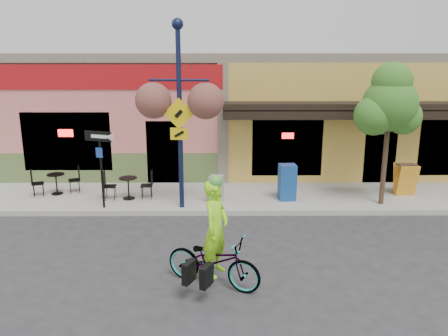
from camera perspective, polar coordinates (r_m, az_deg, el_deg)
name	(u,v)px	position (r m, az deg, el deg)	size (l,w,h in m)	color
ground	(260,222)	(12.04, 4.71, -7.05)	(90.00, 90.00, 0.00)	#2D2D30
sidewalk	(255,197)	(13.89, 4.01, -3.79)	(24.00, 3.00, 0.15)	#9E9B93
curb	(258,213)	(12.53, 4.50, -5.82)	(24.00, 0.12, 0.15)	#A8A59E
building	(246,109)	(18.83, 2.87, 7.73)	(18.20, 8.20, 4.50)	#D67069
bicycle	(213,261)	(8.67, -1.41, -12.04)	(0.69, 1.97, 1.04)	#9B280E
cyclist_rider	(216,240)	(8.49, -1.08, -9.44)	(0.69, 0.45, 1.89)	#9FFF1A
lamp_post	(180,117)	(12.18, -5.79, 6.64)	(1.67, 0.67, 5.23)	#131A3B
one_way_sign	(102,170)	(12.84, -15.70, -0.25)	(0.86, 0.19, 2.24)	black
cafe_set_left	(56,181)	(14.76, -21.07, -1.60)	(1.43, 0.72, 0.86)	black
cafe_set_right	(128,185)	(13.63, -12.39, -2.18)	(1.47, 0.74, 0.88)	black
newspaper_box_blue	(287,182)	(13.35, 8.25, -1.85)	(0.49, 0.44, 1.10)	navy
newspaper_box_grey	(216,189)	(12.98, -0.99, -2.79)	(0.38, 0.35, 0.82)	#A5A5A5
street_tree	(387,135)	(13.33, 20.53, 4.12)	(1.62, 1.62, 4.16)	#3D7A26
sandwich_board	(408,181)	(14.67, 22.89, -1.58)	(0.60, 0.44, 1.00)	orange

